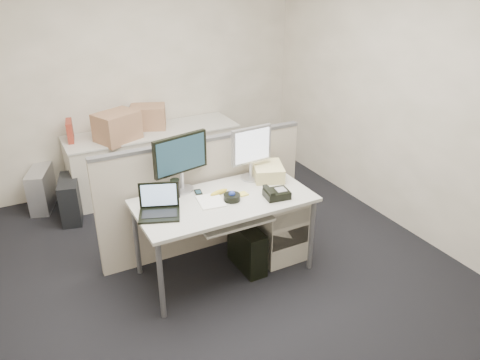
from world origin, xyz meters
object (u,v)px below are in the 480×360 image
desk_phone (277,194)px  laptop (158,203)px  desk (224,206)px  monitor_main (181,163)px

desk_phone → laptop: bearing=178.9°
desk_phone → desk: bearing=164.5°
desk → laptop: 0.61m
monitor_main → laptop: bearing=-145.8°
desk → desk_phone: desk_phone is taller
monitor_main → desk_phone: (0.66, -0.50, -0.22)m
desk → desk_phone: size_ratio=7.40×
desk_phone → monitor_main: bearing=151.0°
desk → laptop: bearing=-178.0°
laptop → desk_phone: 1.01m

